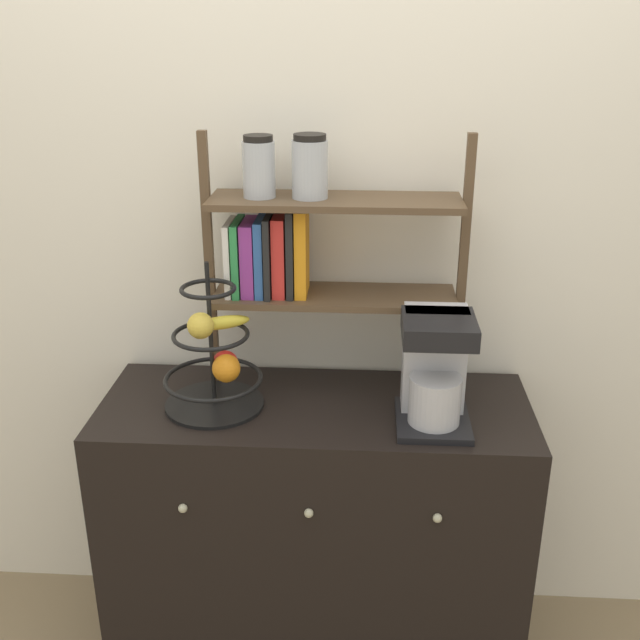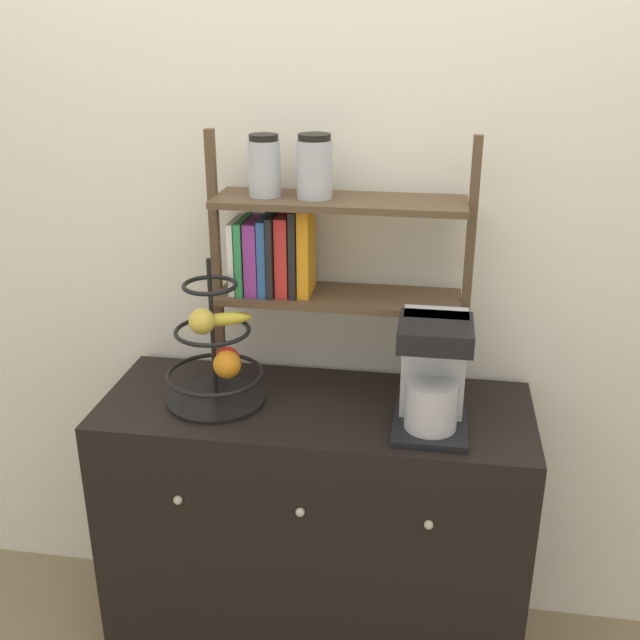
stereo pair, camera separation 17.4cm
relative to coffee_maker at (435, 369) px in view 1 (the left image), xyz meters
name	(u,v)px [view 1 (the left image)]	position (x,y,z in m)	size (l,w,h in m)	color
wall_back	(321,219)	(-0.31, 0.33, 0.30)	(7.00, 0.05, 2.60)	silver
sideboard	(315,531)	(-0.31, 0.06, -0.57)	(1.19, 0.47, 0.85)	black
coffee_maker	(435,369)	(0.00, 0.00, 0.00)	(0.19, 0.22, 0.30)	black
fruit_stand	(216,362)	(-0.58, 0.04, -0.02)	(0.27, 0.27, 0.41)	black
shelf_hutch	(299,238)	(-0.37, 0.18, 0.29)	(0.71, 0.20, 0.72)	brown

